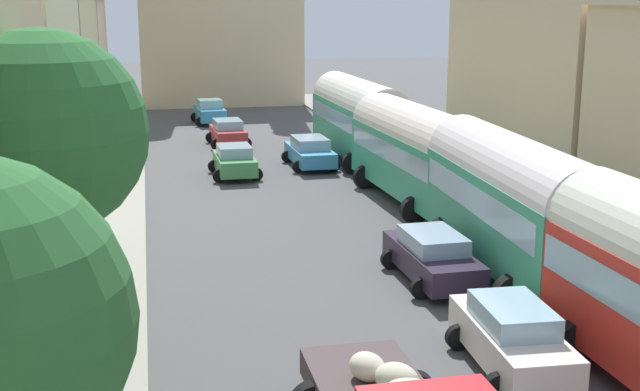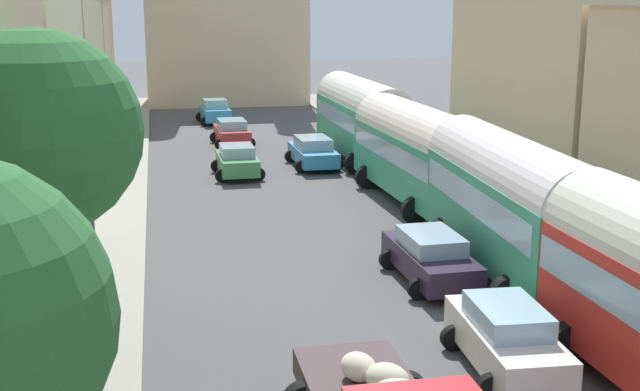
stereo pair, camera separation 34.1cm
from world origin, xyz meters
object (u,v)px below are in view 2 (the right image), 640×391
at_px(parked_bus_3, 362,116).
at_px(car_3, 506,338).
at_px(car_2, 215,111).
at_px(car_1, 232,132).
at_px(pedestrian_1, 83,216).
at_px(pedestrian_2, 91,214).
at_px(car_5, 313,152).
at_px(car_4, 430,257).
at_px(pedestrian_0, 77,263).
at_px(car_0, 237,161).
at_px(parked_bus_2, 416,149).
at_px(parked_bus_1, 510,199).

relative_size(parked_bus_3, car_3, 2.32).
bearing_deg(car_3, car_2, 95.36).
xyz_separation_m(car_1, pedestrian_1, (-6.58, -18.38, 0.31)).
bearing_deg(pedestrian_2, car_5, 49.50).
distance_m(parked_bus_3, car_4, 18.39).
xyz_separation_m(parked_bus_3, car_3, (-2.74, -24.19, -1.49)).
height_order(car_1, pedestrian_0, pedestrian_0).
bearing_deg(car_3, car_0, 99.93).
bearing_deg(car_4, parked_bus_2, 75.05).
xyz_separation_m(parked_bus_2, parked_bus_3, (0.00, 9.00, 0.08)).
relative_size(car_3, pedestrian_1, 2.33).
bearing_deg(car_1, car_5, -63.72).
xyz_separation_m(parked_bus_3, car_2, (-6.35, 14.30, -1.48)).
distance_m(pedestrian_0, pedestrian_1, 5.09).
relative_size(car_1, car_4, 0.88).
height_order(parked_bus_2, car_3, parked_bus_2).
bearing_deg(car_2, pedestrian_2, -102.71).
height_order(car_3, car_5, car_3).
bearing_deg(parked_bus_2, car_0, 135.38).
xyz_separation_m(car_4, pedestrian_2, (-9.92, 5.79, 0.28)).
height_order(car_0, car_5, car_0).
height_order(parked_bus_2, pedestrian_2, parked_bus_2).
height_order(parked_bus_3, car_1, parked_bus_3).
relative_size(parked_bus_3, car_5, 2.27).
xyz_separation_m(parked_bus_1, pedestrian_0, (-12.35, 0.25, -1.28)).
bearing_deg(car_0, pedestrian_2, -120.75).
bearing_deg(pedestrian_1, car_4, -28.43).
bearing_deg(car_1, car_3, -83.76).
distance_m(parked_bus_3, pedestrian_0, 21.66).
bearing_deg(pedestrian_0, car_4, -2.36).
height_order(car_3, pedestrian_2, pedestrian_2).
height_order(car_0, pedestrian_1, pedestrian_1).
xyz_separation_m(parked_bus_3, car_5, (-2.68, -1.03, -1.54)).
bearing_deg(pedestrian_2, car_3, -50.86).
relative_size(car_0, pedestrian_1, 2.02).
height_order(car_1, car_2, car_2).
bearing_deg(car_0, parked_bus_3, 21.42).
bearing_deg(pedestrian_0, car_0, 69.03).
distance_m(parked_bus_2, car_2, 24.19).
bearing_deg(car_1, parked_bus_2, -67.78).
xyz_separation_m(car_2, pedestrian_1, (-6.24, -26.98, 0.25)).
relative_size(parked_bus_3, car_4, 2.25).
bearing_deg(car_4, car_1, 98.49).
bearing_deg(pedestrian_1, pedestrian_2, 53.96).
bearing_deg(car_4, parked_bus_1, 3.79).
distance_m(car_0, car_5, 4.14).
xyz_separation_m(car_2, car_4, (3.90, -32.46, -0.05)).
height_order(parked_bus_3, pedestrian_0, parked_bus_3).
relative_size(parked_bus_1, pedestrian_1, 5.26).
bearing_deg(parked_bus_2, pedestrian_0, -144.66).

